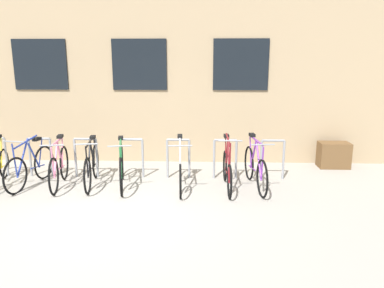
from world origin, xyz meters
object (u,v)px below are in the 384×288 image
at_px(bicycle_blue, 30,167).
at_px(bicycle_purple, 255,168).
at_px(bicycle_black, 92,166).
at_px(bicycle_green, 121,167).
at_px(bicycle_pink, 59,167).
at_px(planter_box, 334,155).
at_px(bicycle_white, 180,169).
at_px(bicycle_maroon, 227,170).

distance_m(bicycle_blue, bicycle_purple, 4.52).
bearing_deg(bicycle_purple, bicycle_black, 179.49).
bearing_deg(bicycle_blue, bicycle_black, 4.34).
bearing_deg(bicycle_blue, bicycle_green, 1.33).
xyz_separation_m(bicycle_pink, planter_box, (5.97, 1.55, -0.09)).
distance_m(bicycle_blue, bicycle_white, 3.03).
xyz_separation_m(bicycle_blue, bicycle_white, (3.03, -0.02, -0.01)).
distance_m(bicycle_white, planter_box, 3.86).
xyz_separation_m(bicycle_blue, bicycle_purple, (4.52, 0.06, 0.01)).
bearing_deg(bicycle_maroon, bicycle_green, 177.87).
bearing_deg(bicycle_white, bicycle_purple, 3.17).
height_order(bicycle_green, bicycle_white, bicycle_white).
bearing_deg(bicycle_green, bicycle_black, 175.41).
bearing_deg(bicycle_maroon, bicycle_white, 178.97).
xyz_separation_m(bicycle_purple, bicycle_black, (-3.30, 0.03, -0.01)).
height_order(bicycle_blue, bicycle_black, bicycle_blue).
bearing_deg(bicycle_maroon, bicycle_pink, 179.56).
xyz_separation_m(bicycle_pink, bicycle_purple, (3.93, 0.07, 0.01)).
bearing_deg(planter_box, bicycle_purple, -144.13).
height_order(bicycle_maroon, bicycle_white, bicycle_maroon).
relative_size(bicycle_white, bicycle_black, 1.01).
bearing_deg(bicycle_green, bicycle_blue, -178.67).
xyz_separation_m(bicycle_maroon, bicycle_purple, (0.56, 0.10, 0.02)).
bearing_deg(bicycle_purple, bicycle_green, -179.56).
bearing_deg(bicycle_pink, bicycle_purple, 1.07).
distance_m(bicycle_maroon, bicycle_blue, 3.96).
bearing_deg(bicycle_maroon, planter_box, 31.19).
bearing_deg(bicycle_blue, bicycle_pink, -0.96).
relative_size(bicycle_blue, bicycle_black, 0.97).
xyz_separation_m(bicycle_white, planter_box, (3.53, 1.56, -0.07)).
relative_size(bicycle_purple, bicycle_black, 1.04).
bearing_deg(bicycle_pink, bicycle_black, 9.23).
bearing_deg(planter_box, bicycle_maroon, -148.81).
relative_size(bicycle_blue, bicycle_white, 0.96).
bearing_deg(bicycle_pink, bicycle_green, 2.40).
xyz_separation_m(bicycle_green, bicycle_purple, (2.68, 0.02, -0.00)).
bearing_deg(planter_box, bicycle_white, -156.18).
bearing_deg(bicycle_blue, bicycle_purple, 0.80).
height_order(bicycle_green, planter_box, bicycle_green).
distance_m(bicycle_maroon, bicycle_purple, 0.57).
bearing_deg(bicycle_black, bicycle_blue, -175.66).
relative_size(bicycle_purple, planter_box, 2.55).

